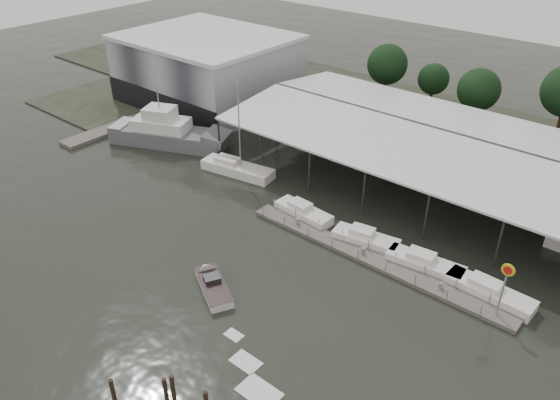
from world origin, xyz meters
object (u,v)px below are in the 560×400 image
Objects in this scene: grey_trawler at (169,133)px; white_sailboat at (237,169)px; speedboat_underway at (212,283)px; shell_fuel_sign at (505,281)px.

white_sailboat reaches higher than grey_trawler.
grey_trawler is at bearing -5.00° from speedboat_underway.
shell_fuel_sign reaches higher than speedboat_underway.
shell_fuel_sign is 34.63m from white_sailboat.
shell_fuel_sign is 0.33× the size of grey_trawler.
white_sailboat is 21.52m from speedboat_underway.
grey_trawler is (-46.95, 4.87, -2.35)m from shell_fuel_sign.
white_sailboat is at bearing -24.65° from grey_trawler.
white_sailboat is (12.79, -0.28, -0.94)m from grey_trawler.
shell_fuel_sign is at bearing -120.91° from speedboat_underway.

